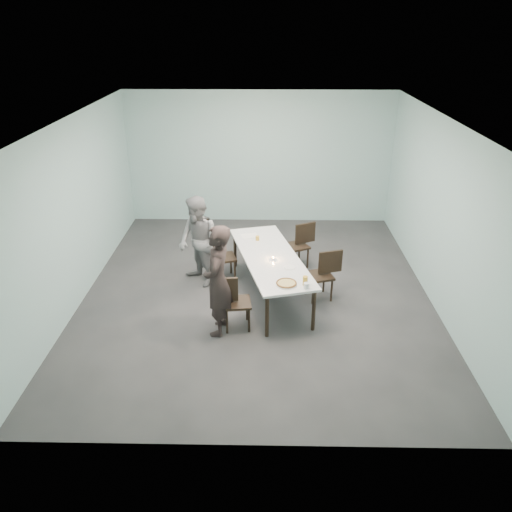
{
  "coord_description": "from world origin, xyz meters",
  "views": [
    {
      "loc": [
        0.13,
        -7.69,
        4.42
      ],
      "look_at": [
        0.0,
        -0.59,
        1.0
      ],
      "focal_mm": 35.0,
      "sensor_mm": 36.0,
      "label": 1
    }
  ],
  "objects_px": {
    "chair_far_right": "(300,242)",
    "water_tumbler": "(306,286)",
    "chair_near_left": "(232,299)",
    "table": "(270,259)",
    "chair_near_right": "(324,271)",
    "beer_glass": "(305,281)",
    "chair_far_left": "(219,254)",
    "diner_far": "(198,242)",
    "pizza": "(286,283)",
    "amber_tumbler": "(257,238)",
    "side_plate": "(290,267)",
    "diner_near": "(218,281)",
    "tealight": "(273,259)"
  },
  "relations": [
    {
      "from": "chair_near_left",
      "to": "pizza",
      "type": "distance_m",
      "value": 0.88
    },
    {
      "from": "chair_far_left",
      "to": "pizza",
      "type": "xyz_separation_m",
      "value": [
        1.16,
        -1.55,
        0.27
      ]
    },
    {
      "from": "side_plate",
      "to": "table",
      "type": "bearing_deg",
      "value": 126.18
    },
    {
      "from": "diner_far",
      "to": "pizza",
      "type": "bearing_deg",
      "value": 8.26
    },
    {
      "from": "diner_near",
      "to": "chair_near_left",
      "type": "bearing_deg",
      "value": 125.66
    },
    {
      "from": "side_plate",
      "to": "beer_glass",
      "type": "relative_size",
      "value": 1.2
    },
    {
      "from": "chair_far_right",
      "to": "side_plate",
      "type": "distance_m",
      "value": 1.62
    },
    {
      "from": "chair_near_right",
      "to": "diner_far",
      "type": "xyz_separation_m",
      "value": [
        -2.19,
        0.48,
        0.32
      ]
    },
    {
      "from": "beer_glass",
      "to": "amber_tumbler",
      "type": "relative_size",
      "value": 1.88
    },
    {
      "from": "tealight",
      "to": "amber_tumbler",
      "type": "distance_m",
      "value": 0.85
    },
    {
      "from": "side_plate",
      "to": "tealight",
      "type": "relative_size",
      "value": 3.21
    },
    {
      "from": "diner_far",
      "to": "tealight",
      "type": "xyz_separation_m",
      "value": [
        1.32,
        -0.55,
        -0.05
      ]
    },
    {
      "from": "diner_near",
      "to": "pizza",
      "type": "height_order",
      "value": "diner_near"
    },
    {
      "from": "chair_far_right",
      "to": "diner_near",
      "type": "relative_size",
      "value": 0.5
    },
    {
      "from": "chair_far_right",
      "to": "chair_far_left",
      "type": "bearing_deg",
      "value": -4.31
    },
    {
      "from": "chair_near_left",
      "to": "side_plate",
      "type": "height_order",
      "value": "chair_near_left"
    },
    {
      "from": "chair_far_left",
      "to": "amber_tumbler",
      "type": "bearing_deg",
      "value": -8.17
    },
    {
      "from": "beer_glass",
      "to": "diner_near",
      "type": "bearing_deg",
      "value": -174.72
    },
    {
      "from": "beer_glass",
      "to": "table",
      "type": "bearing_deg",
      "value": 117.2
    },
    {
      "from": "beer_glass",
      "to": "chair_far_left",
      "type": "bearing_deg",
      "value": 132.57
    },
    {
      "from": "chair_far_left",
      "to": "water_tumbler",
      "type": "xyz_separation_m",
      "value": [
        1.45,
        -1.67,
        0.29
      ]
    },
    {
      "from": "amber_tumbler",
      "to": "chair_far_right",
      "type": "bearing_deg",
      "value": 31.11
    },
    {
      "from": "chair_near_right",
      "to": "beer_glass",
      "type": "bearing_deg",
      "value": 50.23
    },
    {
      "from": "chair_far_right",
      "to": "water_tumbler",
      "type": "distance_m",
      "value": 2.27
    },
    {
      "from": "chair_far_left",
      "to": "diner_near",
      "type": "height_order",
      "value": "diner_near"
    },
    {
      "from": "chair_near_left",
      "to": "beer_glass",
      "type": "relative_size",
      "value": 5.8
    },
    {
      "from": "table",
      "to": "chair_far_right",
      "type": "relative_size",
      "value": 3.15
    },
    {
      "from": "table",
      "to": "chair_far_right",
      "type": "height_order",
      "value": "chair_far_right"
    },
    {
      "from": "chair_near_right",
      "to": "beer_glass",
      "type": "distance_m",
      "value": 1.07
    },
    {
      "from": "diner_far",
      "to": "chair_far_left",
      "type": "bearing_deg",
      "value": 74.78
    },
    {
      "from": "table",
      "to": "water_tumbler",
      "type": "distance_m",
      "value": 1.23
    },
    {
      "from": "table",
      "to": "chair_near_left",
      "type": "bearing_deg",
      "value": -120.17
    },
    {
      "from": "diner_far",
      "to": "side_plate",
      "type": "height_order",
      "value": "diner_far"
    },
    {
      "from": "chair_near_left",
      "to": "tealight",
      "type": "xyz_separation_m",
      "value": [
        0.64,
        0.87,
        0.27
      ]
    },
    {
      "from": "chair_near_left",
      "to": "chair_far_right",
      "type": "bearing_deg",
      "value": 54.38
    },
    {
      "from": "chair_far_left",
      "to": "diner_far",
      "type": "relative_size",
      "value": 0.53
    },
    {
      "from": "pizza",
      "to": "water_tumbler",
      "type": "relative_size",
      "value": 3.78
    },
    {
      "from": "side_plate",
      "to": "water_tumbler",
      "type": "distance_m",
      "value": 0.72
    },
    {
      "from": "chair_near_right",
      "to": "side_plate",
      "type": "bearing_deg",
      "value": 13.26
    },
    {
      "from": "chair_far_right",
      "to": "water_tumbler",
      "type": "xyz_separation_m",
      "value": [
        -0.05,
        -2.25,
        0.29
      ]
    },
    {
      "from": "table",
      "to": "chair_near_right",
      "type": "distance_m",
      "value": 0.94
    },
    {
      "from": "pizza",
      "to": "amber_tumbler",
      "type": "xyz_separation_m",
      "value": [
        -0.47,
        1.65,
        0.02
      ]
    },
    {
      "from": "table",
      "to": "chair_near_right",
      "type": "height_order",
      "value": "chair_near_right"
    },
    {
      "from": "chair_near_right",
      "to": "amber_tumbler",
      "type": "xyz_separation_m",
      "value": [
        -1.14,
        0.73,
        0.29
      ]
    },
    {
      "from": "chair_near_right",
      "to": "diner_near",
      "type": "bearing_deg",
      "value": 15.0
    },
    {
      "from": "tealight",
      "to": "water_tumbler",
      "type": "bearing_deg",
      "value": -63.43
    },
    {
      "from": "chair_far_right",
      "to": "diner_far",
      "type": "distance_m",
      "value": 2.02
    },
    {
      "from": "chair_far_left",
      "to": "diner_far",
      "type": "distance_m",
      "value": 0.5
    },
    {
      "from": "chair_near_left",
      "to": "chair_near_right",
      "type": "distance_m",
      "value": 1.78
    },
    {
      "from": "chair_far_right",
      "to": "beer_glass",
      "type": "bearing_deg",
      "value": 62.71
    }
  ]
}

